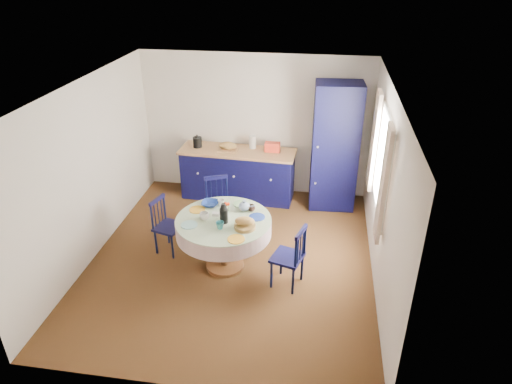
% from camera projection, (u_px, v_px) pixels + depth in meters
% --- Properties ---
extents(floor, '(4.50, 4.50, 0.00)m').
position_uv_depth(floor, '(232.00, 258.00, 6.64)').
color(floor, black).
rests_on(floor, ground).
extents(ceiling, '(4.50, 4.50, 0.00)m').
position_uv_depth(ceiling, '(227.00, 89.00, 5.47)').
color(ceiling, white).
rests_on(ceiling, wall_back).
extents(wall_back, '(4.00, 0.02, 2.50)m').
position_uv_depth(wall_back, '(255.00, 125.00, 8.02)').
color(wall_back, silver).
rests_on(wall_back, floor).
extents(wall_left, '(0.02, 4.50, 2.50)m').
position_uv_depth(wall_left, '(88.00, 172.00, 6.33)').
color(wall_left, silver).
rests_on(wall_left, floor).
extents(wall_right, '(0.02, 4.50, 2.50)m').
position_uv_depth(wall_right, '(384.00, 192.00, 5.79)').
color(wall_right, silver).
rests_on(wall_right, floor).
extents(window, '(0.10, 1.74, 1.45)m').
position_uv_depth(window, '(381.00, 163.00, 5.93)').
color(window, white).
rests_on(window, wall_right).
extents(kitchen_counter, '(2.05, 0.73, 1.14)m').
position_uv_depth(kitchen_counter, '(238.00, 173.00, 8.12)').
color(kitchen_counter, black).
rests_on(kitchen_counter, floor).
extents(pantry_cabinet, '(0.79, 0.59, 2.16)m').
position_uv_depth(pantry_cabinet, '(335.00, 147.00, 7.57)').
color(pantry_cabinet, black).
rests_on(pantry_cabinet, floor).
extents(dining_table, '(1.29, 1.29, 1.06)m').
position_uv_depth(dining_table, '(224.00, 227.00, 6.16)').
color(dining_table, '#543518').
rests_on(dining_table, floor).
extents(chair_left, '(0.45, 0.46, 0.85)m').
position_uv_depth(chair_left, '(167.00, 225.00, 6.64)').
color(chair_left, black).
rests_on(chair_left, floor).
extents(chair_far, '(0.53, 0.52, 0.91)m').
position_uv_depth(chair_far, '(219.00, 205.00, 7.10)').
color(chair_far, black).
rests_on(chair_far, floor).
extents(chair_right, '(0.48, 0.49, 0.89)m').
position_uv_depth(chair_right, '(290.00, 256.00, 5.92)').
color(chair_right, black).
rests_on(chair_right, floor).
extents(mug_a, '(0.13, 0.13, 0.10)m').
position_uv_depth(mug_a, '(204.00, 216.00, 6.08)').
color(mug_a, silver).
rests_on(mug_a, dining_table).
extents(mug_b, '(0.11, 0.11, 0.10)m').
position_uv_depth(mug_b, '(220.00, 225.00, 5.88)').
color(mug_b, '#2B727A').
rests_on(mug_b, dining_table).
extents(mug_c, '(0.11, 0.11, 0.09)m').
position_uv_depth(mug_c, '(251.00, 208.00, 6.29)').
color(mug_c, black).
rests_on(mug_c, dining_table).
extents(mug_d, '(0.10, 0.10, 0.09)m').
position_uv_depth(mug_d, '(221.00, 203.00, 6.41)').
color(mug_d, silver).
rests_on(mug_d, dining_table).
extents(cobalt_bowl, '(0.24, 0.24, 0.06)m').
position_uv_depth(cobalt_bowl, '(210.00, 204.00, 6.42)').
color(cobalt_bowl, navy).
rests_on(cobalt_bowl, dining_table).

